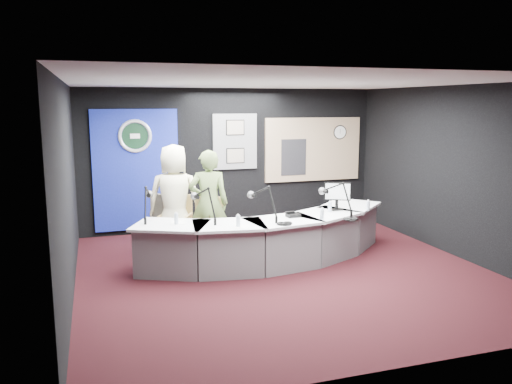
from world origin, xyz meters
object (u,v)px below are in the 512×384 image
object	(u,v)px
armchair_left	(175,222)
person_man	(175,199)
broadcast_desk	(270,239)
armchair_right	(209,226)
person_woman	(209,204)

from	to	relation	value
armchair_left	person_man	size ratio (longest dim) A/B	0.56
broadcast_desk	armchair_right	world-z (taller)	armchair_right
armchair_right	broadcast_desk	bearing A→B (deg)	-18.80
armchair_right	person_woman	size ratio (longest dim) A/B	0.59
armchair_left	person_woman	distance (m)	0.74
armchair_left	person_man	xyz separation A→B (m)	(0.00, 0.00, 0.41)
armchair_left	person_man	world-z (taller)	person_man
person_man	person_woman	bearing A→B (deg)	155.43
broadcast_desk	person_man	xyz separation A→B (m)	(-1.35, 1.00, 0.55)
broadcast_desk	armchair_left	size ratio (longest dim) A/B	4.37
broadcast_desk	armchair_left	world-z (taller)	armchair_left
armchair_right	person_man	xyz separation A→B (m)	(-0.49, 0.41, 0.40)
armchair_left	person_woman	bearing A→B (deg)	-14.69
armchair_right	person_woman	world-z (taller)	person_woman
person_man	armchair_left	bearing A→B (deg)	-0.00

